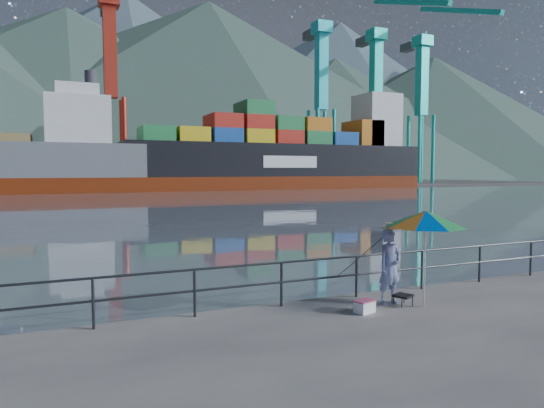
{
  "coord_description": "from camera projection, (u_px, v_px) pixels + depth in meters",
  "views": [
    {
      "loc": [
        -3.49,
        -8.1,
        3.08
      ],
      "look_at": [
        2.63,
        6.0,
        2.0
      ],
      "focal_mm": 32.0,
      "sensor_mm": 36.0,
      "label": 1
    }
  ],
  "objects": [
    {
      "name": "harbor_water",
      "position": [
        76.0,
        182.0,
        127.97
      ],
      "size": [
        500.0,
        280.0,
        0.0
      ],
      "primitive_type": "cube",
      "color": "slate",
      "rests_on": "ground"
    },
    {
      "name": "far_dock",
      "position": [
        134.0,
        185.0,
        98.09
      ],
      "size": [
        200.0,
        40.0,
        0.4
      ],
      "primitive_type": "cube",
      "color": "#514F4C",
      "rests_on": "ground"
    },
    {
      "name": "guardrail",
      "position": [
        240.0,
        288.0,
        10.54
      ],
      "size": [
        22.0,
        0.06,
        1.03
      ],
      "color": "#2D3033",
      "rests_on": "ground"
    },
    {
      "name": "mountains",
      "position": [
        164.0,
        96.0,
        212.05
      ],
      "size": [
        600.0,
        332.8,
        80.0
      ],
      "color": "#385147",
      "rests_on": "ground"
    },
    {
      "name": "port_cranes",
      "position": [
        247.0,
        106.0,
        97.08
      ],
      "size": [
        116.0,
        28.0,
        38.4
      ],
      "color": "red",
      "rests_on": "ground"
    },
    {
      "name": "container_stacks",
      "position": [
        248.0,
        171.0,
        108.36
      ],
      "size": [
        58.0,
        5.4,
        7.8
      ],
      "color": "yellow",
      "rests_on": "ground"
    },
    {
      "name": "fisherman",
      "position": [
        390.0,
        266.0,
        11.14
      ],
      "size": [
        0.68,
        0.5,
        1.73
      ],
      "primitive_type": "imported",
      "rotation": [
        0.0,
        0.0,
        0.15
      ],
      "color": "navy",
      "rests_on": "ground"
    },
    {
      "name": "beach_umbrella",
      "position": [
        426.0,
        219.0,
        10.76
      ],
      "size": [
        2.06,
        2.06,
        2.18
      ],
      "color": "white",
      "rests_on": "ground"
    },
    {
      "name": "folding_stool",
      "position": [
        403.0,
        300.0,
        11.03
      ],
      "size": [
        0.49,
        0.49,
        0.25
      ],
      "color": "black",
      "rests_on": "ground"
    },
    {
      "name": "cooler_bag",
      "position": [
        364.0,
        307.0,
        10.46
      ],
      "size": [
        0.49,
        0.39,
        0.24
      ],
      "primitive_type": "cube",
      "rotation": [
        0.0,
        0.0,
        0.29
      ],
      "color": "white",
      "rests_on": "ground"
    },
    {
      "name": "fishing_rod",
      "position": [
        358.0,
        294.0,
        12.05
      ],
      "size": [
        0.13,
        1.83,
        1.29
      ],
      "primitive_type": "cylinder",
      "rotation": [
        0.96,
        0.0,
        0.06
      ],
      "color": "black",
      "rests_on": "ground"
    },
    {
      "name": "container_ship",
      "position": [
        288.0,
        155.0,
        86.98
      ],
      "size": [
        54.36,
        9.06,
        18.1
      ],
      "color": "#662009",
      "rests_on": "ground"
    }
  ]
}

